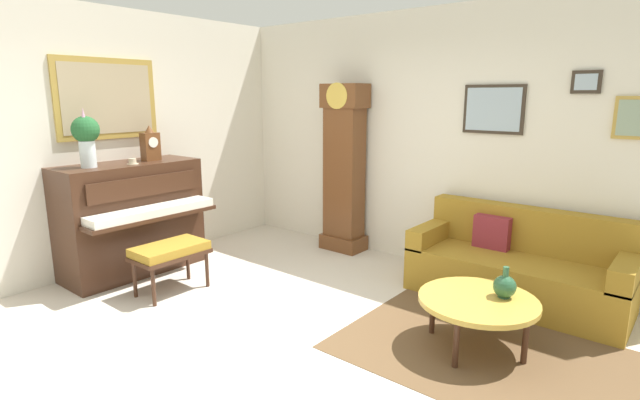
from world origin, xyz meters
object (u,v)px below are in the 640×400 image
grandfather_clock (344,173)px  green_jug (505,286)px  piano_bench (170,252)px  mantel_clock (150,145)px  couch (518,267)px  coffee_table (478,302)px  piano (132,218)px  flower_vase (86,135)px  teacup (133,162)px

grandfather_clock → green_jug: bearing=-26.3°
piano_bench → mantel_clock: bearing=155.9°
couch → coffee_table: couch is taller
piano → green_jug: piano is taller
grandfather_clock → flower_vase: grandfather_clock is taller
flower_vase → grandfather_clock: bearing=62.6°
piano_bench → teacup: bearing=174.5°
piano → coffee_table: (3.51, 0.76, -0.23)m
grandfather_clock → teacup: size_ratio=17.50×
grandfather_clock → mantel_clock: size_ratio=5.34×
coffee_table → flower_vase: flower_vase is taller
green_jug → mantel_clock: bearing=-170.4°
teacup → piano: bearing=173.8°
mantel_clock → flower_vase: (-0.00, -0.68, 0.14)m
grandfather_clock → mantel_clock: bearing=-125.5°
green_jug → piano_bench: bearing=-161.1°
piano → mantel_clock: (0.00, 0.28, 0.76)m
grandfather_clock → green_jug: grandfather_clock is taller
green_jug → coffee_table: bearing=-135.1°
mantel_clock → teacup: (0.12, -0.29, -0.15)m
mantel_clock → grandfather_clock: bearing=54.5°
piano → grandfather_clock: 2.46m
coffee_table → mantel_clock: mantel_clock is taller
piano → mantel_clock: 0.81m
piano_bench → coffee_table: 2.84m
couch → mantel_clock: bearing=-155.0°
couch → mantel_clock: 3.95m
grandfather_clock → coffee_table: grandfather_clock is taller
coffee_table → flower_vase: 3.87m
piano → grandfather_clock: size_ratio=0.71×
mantel_clock → green_jug: 3.81m
piano_bench → coffee_table: piano_bench is taller
piano → flower_vase: 0.99m
grandfather_clock → coffee_table: size_ratio=2.31×
piano_bench → grandfather_clock: grandfather_clock is taller
piano → green_jug: 3.77m
coffee_table → green_jug: green_jug is taller
mantel_clock → teacup: mantel_clock is taller
flower_vase → green_jug: 4.01m
piano → grandfather_clock: grandfather_clock is taller
piano → green_jug: (3.66, 0.90, -0.11)m
coffee_table → teacup: bearing=-167.2°
couch → green_jug: size_ratio=7.92×
couch → coffee_table: size_ratio=2.16×
piano → piano_bench: 0.83m
piano → teacup: teacup is taller
piano_bench → flower_vase: (-0.80, -0.33, 1.10)m
mantel_clock → flower_vase: 0.70m
flower_vase → teacup: bearing=72.3°
teacup → grandfather_clock: bearing=61.0°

